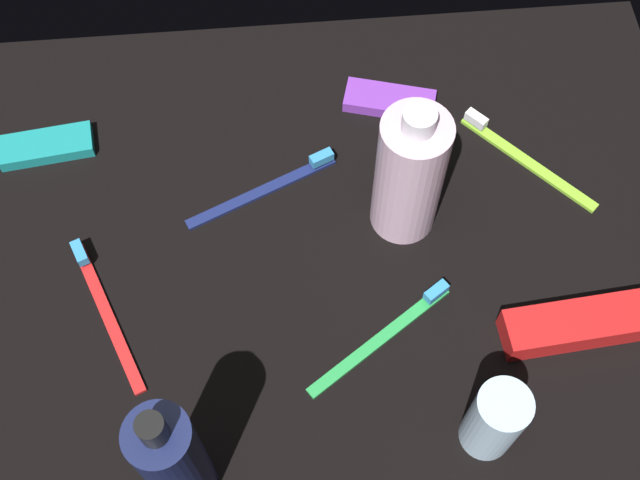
% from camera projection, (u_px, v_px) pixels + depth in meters
% --- Properties ---
extents(ground_plane, '(0.84, 0.64, 0.01)m').
position_uv_depth(ground_plane, '(320.00, 256.00, 0.88)').
color(ground_plane, black).
extents(lotion_bottle, '(0.05, 0.05, 0.21)m').
position_uv_depth(lotion_bottle, '(174.00, 461.00, 0.69)').
color(lotion_bottle, '#161E47').
rests_on(lotion_bottle, ground_plane).
extents(bodywash_bottle, '(0.07, 0.07, 0.19)m').
position_uv_depth(bodywash_bottle, '(409.00, 175.00, 0.82)').
color(bodywash_bottle, silver).
rests_on(bodywash_bottle, ground_plane).
extents(deodorant_stick, '(0.05, 0.05, 0.10)m').
position_uv_depth(deodorant_stick, '(495.00, 420.00, 0.74)').
color(deodorant_stick, silver).
rests_on(deodorant_stick, ground_plane).
extents(toothbrush_lime, '(0.13, 0.14, 0.02)m').
position_uv_depth(toothbrush_lime, '(520.00, 155.00, 0.93)').
color(toothbrush_lime, '#8CD133').
rests_on(toothbrush_lime, ground_plane).
extents(toothbrush_navy, '(0.17, 0.08, 0.02)m').
position_uv_depth(toothbrush_navy, '(271.00, 186.00, 0.91)').
color(toothbrush_navy, navy).
rests_on(toothbrush_navy, ground_plane).
extents(toothbrush_green, '(0.16, 0.11, 0.02)m').
position_uv_depth(toothbrush_green, '(388.00, 332.00, 0.83)').
color(toothbrush_green, green).
rests_on(toothbrush_green, ground_plane).
extents(toothbrush_red, '(0.08, 0.17, 0.02)m').
position_uv_depth(toothbrush_red, '(103.00, 306.00, 0.84)').
color(toothbrush_red, red).
rests_on(toothbrush_red, ground_plane).
extents(toothpaste_box_red, '(0.18, 0.06, 0.03)m').
position_uv_depth(toothpaste_box_red, '(590.00, 323.00, 0.82)').
color(toothpaste_box_red, red).
rests_on(toothpaste_box_red, ground_plane).
extents(snack_bar_purple, '(0.11, 0.07, 0.01)m').
position_uv_depth(snack_bar_purple, '(390.00, 101.00, 0.96)').
color(snack_bar_purple, purple).
rests_on(snack_bar_purple, ground_plane).
extents(snack_bar_teal, '(0.11, 0.05, 0.01)m').
position_uv_depth(snack_bar_teal, '(46.00, 146.00, 0.93)').
color(snack_bar_teal, teal).
rests_on(snack_bar_teal, ground_plane).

